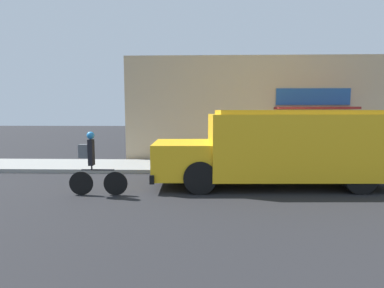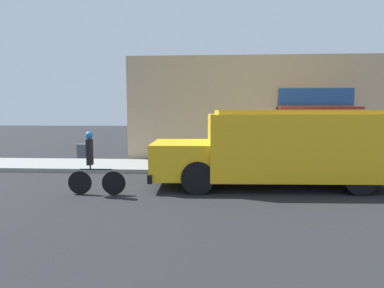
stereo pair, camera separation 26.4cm
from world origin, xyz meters
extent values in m
plane|color=#232326|center=(0.00, 0.00, 0.00)|extent=(70.00, 70.00, 0.00)
cube|color=gray|center=(0.00, 1.16, 0.07)|extent=(28.00, 2.33, 0.15)
cube|color=tan|center=(0.00, 2.60, 2.28)|extent=(12.20, 0.18, 4.57)
cube|color=#1E4C93|center=(1.91, 2.49, 2.83)|extent=(3.09, 0.05, 0.69)
cube|color=maroon|center=(1.91, 2.11, 2.35)|extent=(3.25, 0.81, 0.10)
cube|color=yellow|center=(0.12, -1.49, 1.22)|extent=(5.37, 2.34, 1.82)
cube|color=yellow|center=(-3.35, -1.61, 0.81)|extent=(1.71, 2.04, 1.00)
cube|color=yellow|center=(0.12, -1.49, 2.19)|extent=(4.94, 2.15, 0.12)
cube|color=black|center=(-4.14, -1.64, 0.41)|extent=(0.19, 2.12, 0.24)
cube|color=red|center=(-1.39, -0.22, 1.31)|extent=(0.04, 0.44, 0.44)
cylinder|color=black|center=(-2.89, -0.68, 0.45)|extent=(0.90, 0.29, 0.89)
cylinder|color=black|center=(-2.83, -2.51, 0.45)|extent=(0.90, 0.29, 0.89)
cylinder|color=black|center=(1.41, -0.53, 0.45)|extent=(0.90, 0.29, 0.89)
cylinder|color=black|center=(1.48, -2.36, 0.45)|extent=(0.90, 0.29, 0.89)
cylinder|color=black|center=(-5.06, -2.72, 0.32)|extent=(0.63, 0.05, 0.63)
cylinder|color=black|center=(-5.97, -2.72, 0.32)|extent=(0.63, 0.05, 0.63)
cylinder|color=black|center=(-5.51, -2.72, 0.68)|extent=(0.87, 0.04, 0.04)
cylinder|color=black|center=(-5.68, -2.72, 0.74)|extent=(0.04, 0.04, 0.12)
cube|color=black|center=(-5.68, -2.72, 1.15)|extent=(0.12, 0.20, 0.69)
sphere|color=#2375B7|center=(-5.68, -2.72, 1.59)|extent=(0.20, 0.20, 0.20)
cube|color=#565B60|center=(-5.87, -2.72, 1.18)|extent=(0.26, 0.14, 0.36)
cylinder|color=slate|center=(-0.87, 1.87, 0.58)|extent=(0.51, 0.51, 0.87)
cylinder|color=black|center=(-0.87, 1.87, 1.04)|extent=(0.52, 0.52, 0.04)
camera|label=1|loc=(-2.79, -10.39, 2.21)|focal=28.00mm
camera|label=2|loc=(-2.53, -10.38, 2.21)|focal=28.00mm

